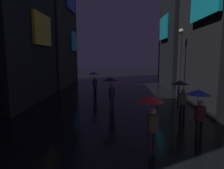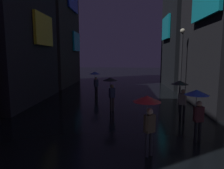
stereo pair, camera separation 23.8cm
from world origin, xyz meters
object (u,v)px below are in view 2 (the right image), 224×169
pedestrian_midstreet_left_black (181,89)px  pedestrian_foreground_right_blue (197,101)px  streetlamp_right_far (181,56)px  pedestrian_far_right_blue (95,77)px  pedestrian_midstreet_centre_black (111,85)px  pedestrian_foreground_left_red (148,109)px

pedestrian_midstreet_left_black → pedestrian_foreground_right_blue: bearing=-93.3°
pedestrian_foreground_right_blue → streetlamp_right_far: streetlamp_right_far is taller
pedestrian_far_right_blue → streetlamp_right_far: bearing=-7.7°
pedestrian_far_right_blue → pedestrian_midstreet_centre_black: bearing=-70.2°
pedestrian_midstreet_left_black → pedestrian_foreground_left_red: same height
pedestrian_midstreet_centre_black → streetlamp_right_far: size_ratio=0.39×
pedestrian_foreground_right_blue → pedestrian_foreground_left_red: size_ratio=1.00×
pedestrian_midstreet_left_black → pedestrian_foreground_left_red: 4.63m
pedestrian_midstreet_left_black → pedestrian_midstreet_centre_black: size_ratio=1.00×
pedestrian_midstreet_left_black → streetlamp_right_far: 5.39m
pedestrian_midstreet_left_black → pedestrian_midstreet_centre_black: bearing=159.0°
pedestrian_midstreet_centre_black → streetlamp_right_far: bearing=34.5°
pedestrian_far_right_blue → pedestrian_foreground_left_red: bearing=-72.3°
pedestrian_far_right_blue → streetlamp_right_far: 6.93m
streetlamp_right_far → pedestrian_midstreet_left_black: bearing=-105.1°
pedestrian_midstreet_centre_black → pedestrian_far_right_blue: same height
pedestrian_foreground_right_blue → pedestrian_midstreet_centre_black: bearing=129.9°
pedestrian_midstreet_left_black → streetlamp_right_far: bearing=74.9°
pedestrian_foreground_right_blue → pedestrian_foreground_left_red: (-2.01, -1.24, 0.00)m
pedestrian_foreground_right_blue → pedestrian_foreground_left_red: bearing=-148.2°
pedestrian_midstreet_centre_black → pedestrian_foreground_left_red: 5.75m
pedestrian_foreground_right_blue → streetlamp_right_far: (1.49, 7.77, 1.72)m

